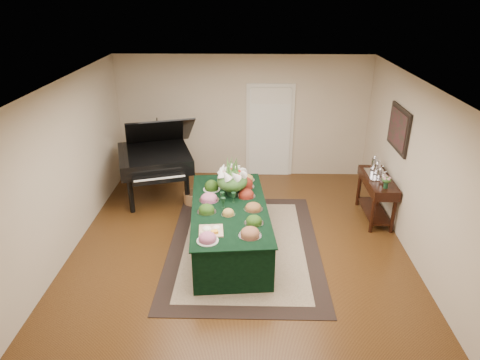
{
  "coord_description": "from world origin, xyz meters",
  "views": [
    {
      "loc": [
        0.15,
        -6.16,
        3.99
      ],
      "look_at": [
        0.0,
        0.3,
        1.05
      ],
      "focal_mm": 32.0,
      "sensor_mm": 36.0,
      "label": 1
    }
  ],
  "objects_px": {
    "buffet_table": "(230,227)",
    "mahogany_sideboard": "(377,187)",
    "floral_centerpiece": "(232,177)",
    "grand_piano": "(155,158)"
  },
  "relations": [
    {
      "from": "grand_piano",
      "to": "mahogany_sideboard",
      "type": "relative_size",
      "value": 1.58
    },
    {
      "from": "buffet_table",
      "to": "mahogany_sideboard",
      "type": "xyz_separation_m",
      "value": [
        2.66,
        1.04,
        0.25
      ]
    },
    {
      "from": "buffet_table",
      "to": "floral_centerpiece",
      "type": "relative_size",
      "value": 4.95
    },
    {
      "from": "floral_centerpiece",
      "to": "grand_piano",
      "type": "distance_m",
      "value": 2.16
    },
    {
      "from": "buffet_table",
      "to": "floral_centerpiece",
      "type": "distance_m",
      "value": 0.82
    },
    {
      "from": "buffet_table",
      "to": "mahogany_sideboard",
      "type": "relative_size",
      "value": 2.15
    },
    {
      "from": "grand_piano",
      "to": "mahogany_sideboard",
      "type": "xyz_separation_m",
      "value": [
        4.24,
        -0.83,
        -0.22
      ]
    },
    {
      "from": "floral_centerpiece",
      "to": "mahogany_sideboard",
      "type": "distance_m",
      "value": 2.73
    },
    {
      "from": "floral_centerpiece",
      "to": "mahogany_sideboard",
      "type": "bearing_deg",
      "value": 12.93
    },
    {
      "from": "grand_piano",
      "to": "mahogany_sideboard",
      "type": "height_order",
      "value": "grand_piano"
    }
  ]
}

